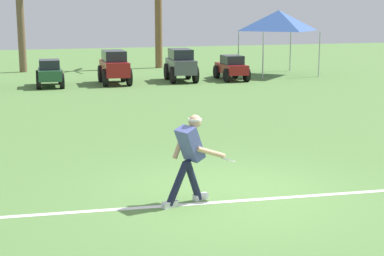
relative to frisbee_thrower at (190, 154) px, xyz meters
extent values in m
plane|color=#578140|center=(0.81, 0.21, -0.80)|extent=(80.00, 80.00, 0.00)
cube|color=white|center=(0.81, -0.18, -0.79)|extent=(27.36, 3.00, 0.01)
cylinder|color=#191E38|center=(0.06, 0.02, -0.44)|extent=(0.37, 0.23, 0.72)
cube|color=silver|center=(0.21, 0.08, -0.75)|extent=(0.28, 0.18, 0.10)
cylinder|color=#191E38|center=(-0.23, -0.08, -0.44)|extent=(0.45, 0.26, 0.69)
cube|color=silver|center=(-0.37, -0.14, -0.75)|extent=(0.28, 0.18, 0.10)
cube|color=#4C5699|center=(0.00, 0.00, 0.17)|extent=(0.48, 0.45, 0.58)
sphere|color=tan|center=(0.10, 0.04, 0.52)|extent=(0.27, 0.27, 0.21)
cylinder|color=white|center=(0.10, 0.04, 0.55)|extent=(0.28, 0.28, 0.03)
cylinder|color=tan|center=(0.33, -0.07, 0.02)|extent=(0.56, 0.27, 0.27)
cylinder|color=tan|center=(-0.11, 0.17, 0.14)|extent=(0.29, 0.17, 0.49)
cylinder|color=white|center=(0.67, 0.04, -0.16)|extent=(0.34, 0.34, 0.11)
cube|color=#235133|center=(-0.85, 15.83, -0.29)|extent=(1.03, 2.25, 0.42)
cube|color=#1E232B|center=(-0.85, 15.73, 0.11)|extent=(0.86, 1.15, 0.38)
cylinder|color=black|center=(-1.25, 16.63, -0.50)|extent=(0.22, 0.61, 0.60)
cylinder|color=black|center=(-0.35, 16.57, -0.50)|extent=(0.22, 0.61, 0.60)
cylinder|color=black|center=(-1.34, 15.09, -0.50)|extent=(0.22, 0.61, 0.60)
cylinder|color=black|center=(-0.44, 15.04, -0.50)|extent=(0.22, 0.61, 0.60)
cube|color=maroon|center=(1.82, 15.88, -0.14)|extent=(1.09, 2.39, 0.60)
cube|color=#1E232B|center=(1.83, 15.93, 0.38)|extent=(0.93, 1.59, 0.44)
cylinder|color=black|center=(1.37, 16.68, -0.44)|extent=(0.21, 0.73, 0.72)
cylinder|color=black|center=(2.35, 16.63, -0.44)|extent=(0.21, 0.73, 0.72)
cylinder|color=black|center=(1.30, 15.12, -0.44)|extent=(0.21, 0.73, 0.72)
cylinder|color=black|center=(2.28, 15.08, -0.44)|extent=(0.21, 0.73, 0.72)
cube|color=#474C51|center=(4.77, 15.96, -0.14)|extent=(1.23, 2.44, 0.60)
cube|color=#1E232B|center=(4.78, 16.01, 0.38)|extent=(1.02, 1.63, 0.44)
cylinder|color=black|center=(4.37, 16.79, -0.44)|extent=(0.26, 0.74, 0.72)
cylinder|color=black|center=(5.34, 16.68, -0.44)|extent=(0.26, 0.74, 0.72)
cylinder|color=black|center=(4.20, 15.24, -0.44)|extent=(0.26, 0.74, 0.72)
cylinder|color=black|center=(5.18, 15.13, -0.44)|extent=(0.26, 0.74, 0.72)
cube|color=maroon|center=(7.04, 15.67, -0.29)|extent=(1.05, 2.26, 0.42)
cube|color=#1E232B|center=(7.03, 15.57, 0.11)|extent=(0.86, 1.15, 0.38)
cylinder|color=black|center=(6.64, 16.47, -0.50)|extent=(0.22, 0.61, 0.60)
cylinder|color=black|center=(7.54, 16.41, -0.50)|extent=(0.22, 0.61, 0.60)
cylinder|color=black|center=(6.54, 14.94, -0.50)|extent=(0.22, 0.61, 0.60)
cylinder|color=black|center=(7.44, 14.88, -0.50)|extent=(0.22, 0.61, 0.60)
cylinder|color=brown|center=(-1.62, 22.19, 1.93)|extent=(0.37, 0.37, 5.46)
cylinder|color=brown|center=(5.47, 22.25, 2.22)|extent=(0.39, 0.39, 6.03)
cylinder|color=#B2B5BA|center=(11.39, 18.45, 0.25)|extent=(0.06, 0.06, 2.10)
cylinder|color=#B2B5BA|center=(8.53, 18.45, 0.25)|extent=(0.06, 0.06, 2.10)
cylinder|color=#B2B5BA|center=(11.39, 15.58, 0.25)|extent=(0.06, 0.06, 2.10)
cylinder|color=#B2B5BA|center=(8.53, 15.58, 0.25)|extent=(0.06, 0.06, 2.10)
pyramid|color=#33569E|center=(9.96, 17.02, 1.78)|extent=(3.01, 3.01, 0.96)
camera|label=1|loc=(-2.79, -8.59, 2.23)|focal=55.00mm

